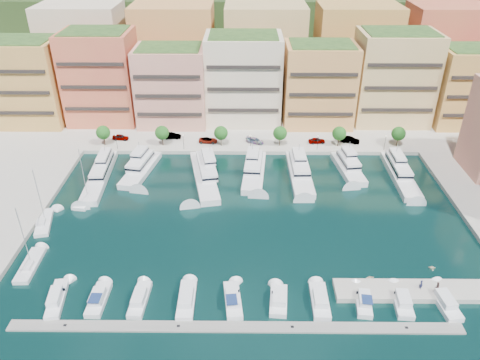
# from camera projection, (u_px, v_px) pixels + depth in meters

# --- Properties ---
(ground) EXTENTS (400.00, 400.00, 0.00)m
(ground) POSITION_uv_depth(u_px,v_px,m) (252.00, 219.00, 99.83)
(ground) COLOR black
(ground) RESTS_ON ground
(north_quay) EXTENTS (220.00, 64.00, 2.00)m
(north_quay) POSITION_uv_depth(u_px,v_px,m) (249.00, 110.00, 153.37)
(north_quay) COLOR #9E998E
(north_quay) RESTS_ON ground
(hillside) EXTENTS (240.00, 40.00, 58.00)m
(hillside) POSITION_uv_depth(u_px,v_px,m) (248.00, 67.00, 194.81)
(hillside) COLOR #203214
(hillside) RESTS_ON ground
(south_pontoon) EXTENTS (72.00, 2.20, 0.35)m
(south_pontoon) POSITION_uv_depth(u_px,v_px,m) (235.00, 328.00, 73.96)
(south_pontoon) COLOR gray
(south_pontoon) RESTS_ON ground
(finger_pier) EXTENTS (32.00, 5.00, 2.00)m
(finger_pier) POSITION_uv_depth(u_px,v_px,m) (427.00, 293.00, 80.60)
(finger_pier) COLOR #9E998E
(finger_pier) RESTS_ON ground
(apartment_0) EXTENTS (22.00, 16.50, 24.80)m
(apartment_0) POSITION_uv_depth(u_px,v_px,m) (25.00, 82.00, 136.80)
(apartment_0) COLOR #B98E43
(apartment_0) RESTS_ON north_quay
(apartment_1) EXTENTS (20.00, 16.50, 26.80)m
(apartment_1) POSITION_uv_depth(u_px,v_px,m) (101.00, 77.00, 137.85)
(apartment_1) COLOR #CC6E44
(apartment_1) RESTS_ON north_quay
(apartment_2) EXTENTS (20.00, 15.50, 22.80)m
(apartment_2) POSITION_uv_depth(u_px,v_px,m) (172.00, 86.00, 136.97)
(apartment_2) COLOR tan
(apartment_2) RESTS_ON north_quay
(apartment_3) EXTENTS (22.00, 16.50, 25.80)m
(apartment_3) POSITION_uv_depth(u_px,v_px,m) (243.00, 79.00, 137.77)
(apartment_3) COLOR beige
(apartment_3) RESTS_ON north_quay
(apartment_4) EXTENTS (20.00, 15.50, 23.80)m
(apartment_4) POSITION_uv_depth(u_px,v_px,m) (319.00, 85.00, 136.38)
(apartment_4) COLOR #D58F50
(apartment_4) RESTS_ON north_quay
(apartment_5) EXTENTS (22.00, 16.50, 26.80)m
(apartment_5) POSITION_uv_depth(u_px,v_px,m) (393.00, 78.00, 137.18)
(apartment_5) COLOR #DEB375
(apartment_5) RESTS_ON north_quay
(apartment_6) EXTENTS (20.00, 15.50, 22.80)m
(apartment_6) POSITION_uv_depth(u_px,v_px,m) (469.00, 87.00, 136.28)
(apartment_6) COLOR #B98E43
(apartment_6) RESTS_ON north_quay
(backblock_0) EXTENTS (26.00, 18.00, 30.00)m
(backblock_0) POSITION_uv_depth(u_px,v_px,m) (85.00, 51.00, 156.09)
(backblock_0) COLOR beige
(backblock_0) RESTS_ON north_quay
(backblock_1) EXTENTS (26.00, 18.00, 30.00)m
(backblock_1) POSITION_uv_depth(u_px,v_px,m) (175.00, 51.00, 155.85)
(backblock_1) COLOR #D58F50
(backblock_1) RESTS_ON north_quay
(backblock_2) EXTENTS (26.00, 18.00, 30.00)m
(backblock_2) POSITION_uv_depth(u_px,v_px,m) (265.00, 52.00, 155.62)
(backblock_2) COLOR #DEB375
(backblock_2) RESTS_ON north_quay
(backblock_3) EXTENTS (26.00, 18.00, 30.00)m
(backblock_3) POSITION_uv_depth(u_px,v_px,m) (355.00, 52.00, 155.38)
(backblock_3) COLOR #B98E43
(backblock_3) RESTS_ON north_quay
(backblock_4) EXTENTS (26.00, 18.00, 30.00)m
(backblock_4) POSITION_uv_depth(u_px,v_px,m) (445.00, 52.00, 155.15)
(backblock_4) COLOR #CC6E44
(backblock_4) RESTS_ON north_quay
(tree_0) EXTENTS (3.80, 3.80, 5.65)m
(tree_0) POSITION_uv_depth(u_px,v_px,m) (103.00, 133.00, 126.68)
(tree_0) COLOR #473323
(tree_0) RESTS_ON north_quay
(tree_1) EXTENTS (3.80, 3.80, 5.65)m
(tree_1) POSITION_uv_depth(u_px,v_px,m) (162.00, 133.00, 126.56)
(tree_1) COLOR #473323
(tree_1) RESTS_ON north_quay
(tree_2) EXTENTS (3.80, 3.80, 5.65)m
(tree_2) POSITION_uv_depth(u_px,v_px,m) (221.00, 133.00, 126.43)
(tree_2) COLOR #473323
(tree_2) RESTS_ON north_quay
(tree_3) EXTENTS (3.80, 3.80, 5.65)m
(tree_3) POSITION_uv_depth(u_px,v_px,m) (280.00, 133.00, 126.30)
(tree_3) COLOR #473323
(tree_3) RESTS_ON north_quay
(tree_4) EXTENTS (3.80, 3.80, 5.65)m
(tree_4) POSITION_uv_depth(u_px,v_px,m) (339.00, 133.00, 126.18)
(tree_4) COLOR #473323
(tree_4) RESTS_ON north_quay
(tree_5) EXTENTS (3.80, 3.80, 5.65)m
(tree_5) POSITION_uv_depth(u_px,v_px,m) (399.00, 134.00, 126.05)
(tree_5) COLOR #473323
(tree_5) RESTS_ON north_quay
(lamppost_0) EXTENTS (0.30, 0.30, 4.20)m
(lamppost_0) POSITION_uv_depth(u_px,v_px,m) (116.00, 139.00, 125.13)
(lamppost_0) COLOR black
(lamppost_0) RESTS_ON north_quay
(lamppost_1) EXTENTS (0.30, 0.30, 4.20)m
(lamppost_1) POSITION_uv_depth(u_px,v_px,m) (183.00, 140.00, 124.98)
(lamppost_1) COLOR black
(lamppost_1) RESTS_ON north_quay
(lamppost_2) EXTENTS (0.30, 0.30, 4.20)m
(lamppost_2) POSITION_uv_depth(u_px,v_px,m) (251.00, 140.00, 124.84)
(lamppost_2) COLOR black
(lamppost_2) RESTS_ON north_quay
(lamppost_3) EXTENTS (0.30, 0.30, 4.20)m
(lamppost_3) POSITION_uv_depth(u_px,v_px,m) (318.00, 140.00, 124.70)
(lamppost_3) COLOR black
(lamppost_3) RESTS_ON north_quay
(lamppost_4) EXTENTS (0.30, 0.30, 4.20)m
(lamppost_4) POSITION_uv_depth(u_px,v_px,m) (385.00, 140.00, 124.56)
(lamppost_4) COLOR black
(lamppost_4) RESTS_ON north_quay
(yacht_0) EXTENTS (5.52, 25.04, 7.30)m
(yacht_0) POSITION_uv_depth(u_px,v_px,m) (101.00, 173.00, 114.73)
(yacht_0) COLOR silver
(yacht_0) RESTS_ON ground
(yacht_1) EXTENTS (7.99, 18.81, 7.30)m
(yacht_1) POSITION_uv_depth(u_px,v_px,m) (141.00, 167.00, 117.28)
(yacht_1) COLOR silver
(yacht_1) RESTS_ON ground
(yacht_2) EXTENTS (9.24, 24.96, 7.30)m
(yacht_2) POSITION_uv_depth(u_px,v_px,m) (205.00, 173.00, 114.65)
(yacht_2) COLOR silver
(yacht_2) RESTS_ON ground
(yacht_3) EXTENTS (6.51, 20.33, 7.30)m
(yacht_3) POSITION_uv_depth(u_px,v_px,m) (254.00, 169.00, 116.35)
(yacht_3) COLOR silver
(yacht_3) RESTS_ON ground
(yacht_4) EXTENTS (5.35, 21.72, 7.30)m
(yacht_4) POSITION_uv_depth(u_px,v_px,m) (299.00, 171.00, 115.63)
(yacht_4) COLOR silver
(yacht_4) RESTS_ON ground
(yacht_5) EXTENTS (6.51, 16.59, 7.30)m
(yacht_5) POSITION_uv_depth(u_px,v_px,m) (348.00, 166.00, 117.69)
(yacht_5) COLOR silver
(yacht_5) RESTS_ON ground
(yacht_6) EXTENTS (4.63, 22.59, 7.30)m
(yacht_6) POSITION_uv_depth(u_px,v_px,m) (400.00, 172.00, 115.06)
(yacht_6) COLOR silver
(yacht_6) RESTS_ON ground
(cruiser_0) EXTENTS (3.59, 9.36, 2.55)m
(cruiser_0) POSITION_uv_depth(u_px,v_px,m) (57.00, 299.00, 78.58)
(cruiser_0) COLOR white
(cruiser_0) RESTS_ON ground
(cruiser_1) EXTENTS (2.81, 7.84, 2.66)m
(cruiser_1) POSITION_uv_depth(u_px,v_px,m) (98.00, 299.00, 78.51)
(cruiser_1) COLOR white
(cruiser_1) RESTS_ON ground
(cruiser_2) EXTENTS (2.88, 8.22, 2.55)m
(cruiser_2) POSITION_uv_depth(u_px,v_px,m) (140.00, 300.00, 78.48)
(cruiser_2) COLOR white
(cruiser_2) RESTS_ON ground
(cruiser_3) EXTENTS (2.83, 8.97, 2.55)m
(cruiser_3) POSITION_uv_depth(u_px,v_px,m) (187.00, 300.00, 78.41)
(cruiser_3) COLOR white
(cruiser_3) RESTS_ON ground
(cruiser_4) EXTENTS (3.52, 8.61, 2.66)m
(cruiser_4) POSITION_uv_depth(u_px,v_px,m) (233.00, 300.00, 78.33)
(cruiser_4) COLOR white
(cruiser_4) RESTS_ON ground
(cruiser_5) EXTENTS (3.43, 7.28, 2.55)m
(cruiser_5) POSITION_uv_depth(u_px,v_px,m) (279.00, 301.00, 78.31)
(cruiser_5) COLOR white
(cruiser_5) RESTS_ON ground
(cruiser_6) EXTENTS (2.93, 8.28, 2.55)m
(cruiser_6) POSITION_uv_depth(u_px,v_px,m) (320.00, 301.00, 78.24)
(cruiser_6) COLOR white
(cruiser_6) RESTS_ON ground
(cruiser_7) EXTENTS (3.32, 7.49, 2.66)m
(cruiser_7) POSITION_uv_depth(u_px,v_px,m) (363.00, 301.00, 78.17)
(cruiser_7) COLOR white
(cruiser_7) RESTS_ON ground
(cruiser_8) EXTENTS (3.26, 7.83, 2.55)m
(cruiser_8) POSITION_uv_depth(u_px,v_px,m) (402.00, 301.00, 78.14)
(cruiser_8) COLOR white
(cruiser_8) RESTS_ON ground
(cruiser_9) EXTENTS (3.59, 8.83, 2.55)m
(cruiser_9) POSITION_uv_depth(u_px,v_px,m) (444.00, 302.00, 78.07)
(cruiser_9) COLOR white
(cruiser_9) RESTS_ON ground
(sailboat_1) EXTENTS (4.93, 10.02, 13.20)m
(sailboat_1) POSITION_uv_depth(u_px,v_px,m) (44.00, 223.00, 97.99)
(sailboat_1) COLOR silver
(sailboat_1) RESTS_ON ground
(sailboat_2) EXTENTS (3.67, 9.47, 13.20)m
(sailboat_2) POSITION_uv_depth(u_px,v_px,m) (87.00, 199.00, 106.07)
(sailboat_2) COLOR silver
(sailboat_2) RESTS_ON ground
(sailboat_0) EXTENTS (3.07, 9.77, 13.20)m
(sailboat_0) POSITION_uv_depth(u_px,v_px,m) (30.00, 266.00, 86.27)
(sailboat_0) COLOR silver
(sailboat_0) RESTS_ON ground
(tender_1) EXTENTS (1.95, 1.79, 0.86)m
(tender_1) POSITION_uv_depth(u_px,v_px,m) (370.00, 278.00, 83.29)
(tender_1) COLOR beige
(tender_1) RESTS_ON ground
(tender_3) EXTENTS (1.50, 1.35, 0.71)m
(tender_3) POSITION_uv_depth(u_px,v_px,m) (432.00, 267.00, 85.83)
(tender_3) COLOR beige
(tender_3) RESTS_ON ground
(car_0) EXTENTS (4.67, 2.28, 1.53)m
(car_0) POSITION_uv_depth(u_px,v_px,m) (121.00, 137.00, 131.15)
(car_0) COLOR gray
(car_0) RESTS_ON north_quay
(car_1) EXTENTS (4.95, 1.81, 1.62)m
(car_1) POSITION_uv_depth(u_px,v_px,m) (172.00, 136.00, 131.82)
(car_1) COLOR gray
(car_1) RESTS_ON north_quay
(car_2) EXTENTS (5.28, 2.64, 1.43)m
(car_2) POSITION_uv_depth(u_px,v_px,m) (208.00, 140.00, 129.53)
(car_2) COLOR gray
(car_2) RESTS_ON north_quay
(car_3) EXTENTS (5.44, 3.87, 1.46)m
(car_3) POSITION_uv_depth(u_px,v_px,m) (255.00, 141.00, 129.30)
(car_3) COLOR gray
(car_3) RESTS_ON north_quay
(car_4) EXTENTS (4.71, 2.29, 1.55)m
(car_4) POSITION_uv_depth(u_px,v_px,m) (317.00, 140.00, 129.26)
(car_4) COLOR gray
(car_4) RESTS_ON north_quay
(car_5) EXTENTS (5.45, 3.32, 1.70)m
(car_5) POSITION_uv_depth(u_px,v_px,m) (350.00, 140.00, 129.38)
(car_5) COLOR gray
(car_5) RESTS_ON north_quay
(person_0) EXTENTS (0.59, 0.76, 1.82)m
(person_0) POSITION_uv_depth(u_px,v_px,m) (421.00, 284.00, 79.71)
(person_0) COLOR #262B4D
(person_0) RESTS_ON finger_pier
(person_1) EXTENTS (1.14, 1.00, 1.97)m
(person_1) POSITION_uv_depth(u_px,v_px,m) (437.00, 287.00, 79.11)
(person_1) COLOR #462E2A
(person_1) RESTS_ON finger_pier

